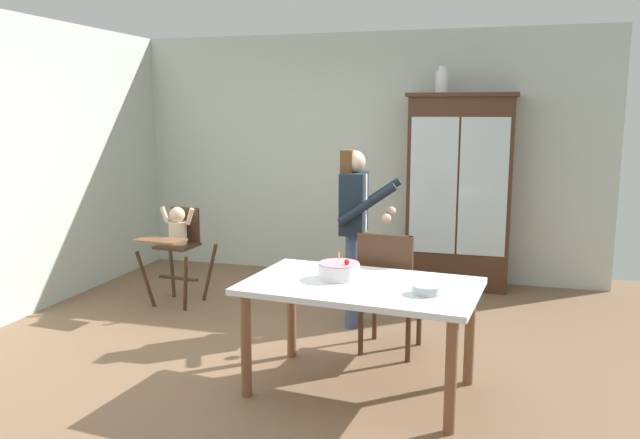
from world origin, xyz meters
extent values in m
plane|color=brown|center=(0.00, 0.00, 0.00)|extent=(6.24, 6.24, 0.00)
cube|color=beige|center=(0.00, 2.63, 1.35)|extent=(5.32, 0.06, 2.70)
cube|color=#422819|center=(1.09, 2.37, 1.00)|extent=(1.05, 0.42, 1.99)
cube|color=#422819|center=(1.09, 2.37, 2.01)|extent=(1.11, 0.48, 0.04)
cube|color=silver|center=(0.85, 2.15, 1.10)|extent=(0.47, 0.01, 1.39)
cube|color=silver|center=(1.34, 2.15, 1.10)|extent=(0.47, 0.01, 1.39)
cube|color=#422819|center=(1.09, 2.37, 1.10)|extent=(0.97, 0.36, 0.02)
cylinder|color=white|center=(0.88, 2.37, 2.14)|extent=(0.13, 0.13, 0.22)
cylinder|color=white|center=(0.88, 2.37, 2.28)|extent=(0.07, 0.07, 0.05)
cylinder|color=#422819|center=(-1.69, 0.78, 0.28)|extent=(0.14, 0.13, 0.56)
cylinder|color=#422819|center=(-1.25, 0.75, 0.28)|extent=(0.13, 0.15, 0.56)
cylinder|color=#422819|center=(-1.65, 1.22, 0.28)|extent=(0.13, 0.15, 0.56)
cylinder|color=#422819|center=(-1.21, 1.19, 0.28)|extent=(0.14, 0.13, 0.56)
cube|color=#422819|center=(-1.45, 0.98, 0.25)|extent=(0.42, 0.07, 0.02)
cube|color=#422819|center=(-1.45, 0.98, 0.57)|extent=(0.36, 0.36, 0.02)
cube|color=#422819|center=(-1.44, 1.14, 0.76)|extent=(0.31, 0.05, 0.34)
cube|color=brown|center=(-1.47, 0.72, 0.68)|extent=(0.46, 0.27, 0.02)
cylinder|color=beige|center=(-1.45, 1.00, 0.70)|extent=(0.17, 0.17, 0.22)
sphere|color=beige|center=(-1.45, 1.00, 0.87)|extent=(0.15, 0.15, 0.15)
cylinder|color=beige|center=(-1.59, 1.02, 0.86)|extent=(0.10, 0.05, 0.17)
cylinder|color=beige|center=(-1.31, 0.99, 0.86)|extent=(0.10, 0.05, 0.17)
cylinder|color=#3D4C6B|center=(0.32, 0.78, 0.41)|extent=(0.11, 0.11, 0.82)
cylinder|color=#3D4C6B|center=(0.31, 0.95, 0.41)|extent=(0.11, 0.11, 0.82)
cube|color=#19232D|center=(0.32, 0.86, 1.08)|extent=(0.22, 0.37, 0.52)
cube|color=white|center=(0.42, 0.87, 1.08)|extent=(0.01, 0.06, 0.49)
sphere|color=beige|center=(0.32, 0.86, 1.43)|extent=(0.19, 0.19, 0.19)
cube|color=brown|center=(0.26, 0.86, 1.31)|extent=(0.11, 0.21, 0.44)
cylinder|color=#19232D|center=(0.47, 0.67, 1.10)|extent=(0.49, 0.10, 0.37)
sphere|color=beige|center=(0.63, 0.68, 0.99)|extent=(0.08, 0.08, 0.08)
cylinder|color=#19232D|center=(0.44, 1.07, 1.10)|extent=(0.49, 0.10, 0.37)
sphere|color=beige|center=(0.60, 1.08, 0.99)|extent=(0.08, 0.08, 0.08)
cube|color=silver|center=(0.66, -0.41, 0.72)|extent=(1.58, 1.04, 0.04)
cylinder|color=brown|center=(-0.03, -0.71, 0.35)|extent=(0.07, 0.07, 0.70)
cylinder|color=brown|center=(1.29, -0.84, 0.35)|extent=(0.07, 0.07, 0.70)
cylinder|color=brown|center=(0.04, 0.01, 0.35)|extent=(0.07, 0.07, 0.70)
cylinder|color=brown|center=(1.36, -0.11, 0.35)|extent=(0.07, 0.07, 0.70)
cylinder|color=white|center=(0.49, -0.34, 0.79)|extent=(0.28, 0.28, 0.10)
cylinder|color=pink|center=(0.49, -0.34, 0.84)|extent=(0.27, 0.27, 0.01)
cylinder|color=#F2E5CC|center=(0.49, -0.34, 0.88)|extent=(0.01, 0.01, 0.06)
cone|color=yellow|center=(0.49, -0.34, 0.92)|extent=(0.02, 0.02, 0.02)
sphere|color=red|center=(0.56, -0.37, 0.87)|extent=(0.04, 0.04, 0.04)
cylinder|color=#B2BCC6|center=(1.10, -0.54, 0.77)|extent=(0.18, 0.18, 0.05)
cylinder|color=#422819|center=(0.94, 0.52, 0.23)|extent=(0.04, 0.04, 0.45)
cylinder|color=#422819|center=(0.57, 0.56, 0.23)|extent=(0.04, 0.04, 0.45)
cylinder|color=#422819|center=(0.90, 0.15, 0.23)|extent=(0.04, 0.04, 0.45)
cylinder|color=#422819|center=(0.53, 0.19, 0.23)|extent=(0.04, 0.04, 0.45)
cube|color=brown|center=(0.74, 0.36, 0.47)|extent=(0.48, 0.48, 0.03)
cube|color=#422819|center=(0.72, 0.16, 0.72)|extent=(0.42, 0.08, 0.48)
cylinder|color=#422819|center=(0.91, 0.14, 0.72)|extent=(0.03, 0.03, 0.48)
cylinder|color=#422819|center=(0.53, 0.17, 0.72)|extent=(0.03, 0.03, 0.48)
camera|label=1|loc=(1.52, -4.33, 1.85)|focal=35.47mm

